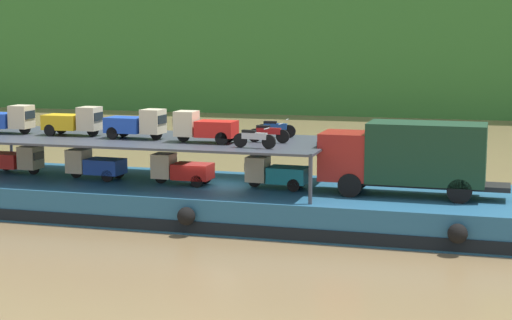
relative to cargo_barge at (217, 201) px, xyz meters
The scene contains 15 objects.
ground_plane 0.75m from the cargo_barge, 90.00° to the left, with size 400.00×400.00×0.00m, color olive.
cargo_barge is the anchor object (origin of this frame).
covered_lorry 8.87m from the cargo_barge, ahead, with size 7.88×2.37×3.10m.
cargo_rack 4.65m from the cargo_barge, behind, with size 17.81×6.49×2.00m.
mini_truck_lower_stern 10.56m from the cargo_barge, behind, with size 2.78×1.27×1.38m.
mini_truck_lower_aft 6.17m from the cargo_barge, behind, with size 2.78×1.27×1.38m.
mini_truck_lower_mid 2.16m from the cargo_barge, 165.30° to the right, with size 2.75×1.22×1.38m.
mini_truck_lower_fore 3.16m from the cargo_barge, ahead, with size 2.78×1.26×1.38m.
mini_truck_upper_stern 11.24m from the cargo_barge, behind, with size 2.76×1.23×1.38m.
mini_truck_upper_mid 7.92m from the cargo_barge, behind, with size 2.75×1.21×1.38m.
mini_truck_upper_fore 5.09m from the cargo_barge, behind, with size 2.79×1.29×1.38m.
mini_truck_upper_bow 3.54m from the cargo_barge, 110.11° to the right, with size 2.75×1.21×1.38m.
motorcycle_upper_port 4.39m from the cargo_barge, 39.44° to the right, with size 1.90×0.55×0.87m.
motorcycle_upper_centre 3.99m from the cargo_barge, ahead, with size 1.90×0.55×0.87m.
motorcycle_upper_stbd 4.35m from the cargo_barge, 41.74° to the left, with size 1.90×0.55×0.87m.
Camera 1 is at (11.82, -34.33, 8.02)m, focal length 57.07 mm.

